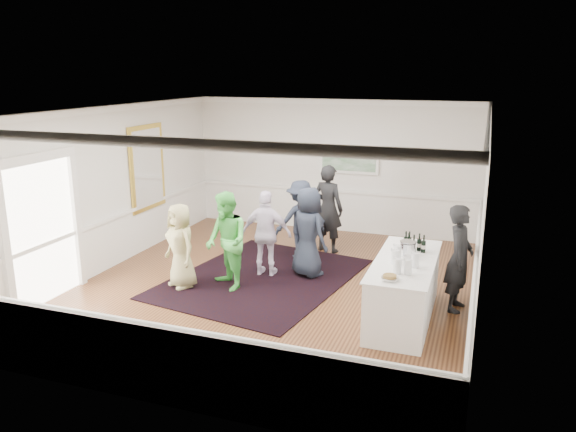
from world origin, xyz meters
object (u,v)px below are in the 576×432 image
(guest_green, at_px, (227,241))
(guest_tan, at_px, (181,246))
(bartender, at_px, (459,258))
(nut_bowl, at_px, (390,278))
(guest_navy, at_px, (308,232))
(serving_table, at_px, (404,289))
(ice_bucket, at_px, (408,249))
(guest_dark_b, at_px, (328,209))
(guest_dark_a, at_px, (301,220))
(guest_lilac, at_px, (267,234))

(guest_green, bearing_deg, guest_tan, -124.16)
(bartender, distance_m, nut_bowl, 1.84)
(guest_navy, bearing_deg, serving_table, 178.21)
(bartender, xyz_separation_m, ice_bucket, (-0.78, -0.45, 0.21))
(guest_dark_b, distance_m, nut_bowl, 4.35)
(guest_tan, xyz_separation_m, guest_navy, (2.00, 1.33, 0.09))
(guest_tan, height_order, guest_dark_a, guest_dark_a)
(bartender, bearing_deg, guest_lilac, 89.63)
(ice_bucket, bearing_deg, guest_tan, -177.37)
(guest_dark_a, distance_m, guest_navy, 1.05)
(guest_dark_b, xyz_separation_m, guest_navy, (0.05, -1.57, -0.09))
(guest_dark_a, relative_size, ice_bucket, 6.40)
(guest_lilac, distance_m, nut_bowl, 3.39)
(serving_table, bearing_deg, guest_tan, 179.67)
(guest_tan, bearing_deg, ice_bucket, 32.93)
(bartender, distance_m, ice_bucket, 0.93)
(guest_navy, xyz_separation_m, ice_bucket, (2.02, -1.14, 0.23))
(guest_lilac, distance_m, guest_dark_b, 1.96)
(guest_dark_a, bearing_deg, guest_tan, 20.10)
(guest_lilac, distance_m, guest_dark_a, 1.23)
(serving_table, relative_size, nut_bowl, 9.58)
(guest_dark_a, xyz_separation_m, ice_bucket, (2.49, -2.09, 0.27))
(guest_tan, distance_m, guest_green, 0.85)
(nut_bowl, bearing_deg, guest_tan, 166.03)
(serving_table, bearing_deg, ice_bucket, 89.42)
(bartender, relative_size, guest_tan, 1.14)
(guest_lilac, height_order, ice_bucket, guest_lilac)
(guest_lilac, height_order, guest_dark_b, guest_dark_b)
(bartender, height_order, guest_dark_b, guest_dark_b)
(serving_table, distance_m, guest_navy, 2.46)
(guest_lilac, bearing_deg, nut_bowl, 139.07)
(guest_dark_a, xyz_separation_m, guest_navy, (0.47, -0.94, 0.04))
(guest_tan, bearing_deg, guest_lilac, 71.21)
(serving_table, distance_m, guest_tan, 4.03)
(serving_table, distance_m, guest_dark_a, 3.40)
(guest_tan, relative_size, guest_navy, 0.90)
(guest_green, height_order, guest_dark_b, guest_dark_b)
(bartender, distance_m, guest_lilac, 3.58)
(guest_dark_a, bearing_deg, serving_table, 101.36)
(serving_table, distance_m, bartender, 1.10)
(guest_green, xyz_separation_m, ice_bucket, (3.20, -0.02, 0.21))
(guest_dark_b, bearing_deg, ice_bucket, 142.11)
(guest_tan, height_order, guest_navy, guest_navy)
(serving_table, relative_size, guest_dark_b, 1.27)
(guest_navy, bearing_deg, guest_dark_a, -31.60)
(guest_dark_a, bearing_deg, bartender, 117.53)
(guest_tan, relative_size, guest_dark_a, 0.94)
(guest_dark_b, xyz_separation_m, nut_bowl, (1.98, -3.87, 0.07))
(serving_table, relative_size, guest_tan, 1.56)
(serving_table, xyz_separation_m, guest_tan, (-4.02, 0.02, 0.29))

